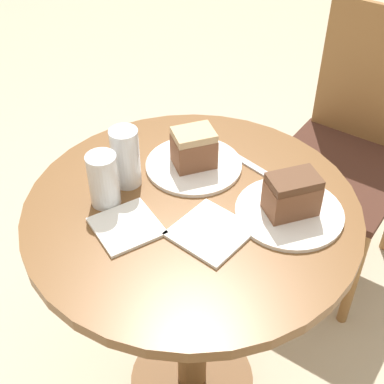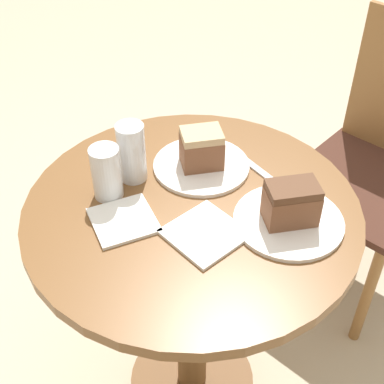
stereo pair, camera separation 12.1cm
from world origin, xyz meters
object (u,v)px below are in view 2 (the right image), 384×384
Objects in this scene: chair at (376,162)px; cake_slice_far at (291,203)px; glass_water at (132,155)px; plate_near at (201,166)px; glass_lemonade at (107,175)px; cake_slice_near at (202,148)px; plate_far at (288,221)px.

chair reaches higher than cake_slice_far.
chair is 7.15× the size of cake_slice_far.
chair is 0.93m from glass_water.
cake_slice_far is (0.22, -0.67, 0.33)m from chair.
glass_lemonade is at bearing -100.92° from plate_near.
chair is 0.76m from plate_near.
glass_lemonade is at bearing -100.92° from cake_slice_near.
plate_near is 0.28m from cake_slice_far.
cake_slice_far is (0.28, 0.03, -0.00)m from cake_slice_near.
cake_slice_far reaches higher than plate_far.
glass_lemonade is at bearing -139.81° from plate_far.
glass_water is (-0.12, -0.86, 0.34)m from chair.
plate_near is 1.62× the size of glass_water.
plate_near is 0.05m from cake_slice_near.
plate_far is at bearing 6.86° from plate_near.
plate_near is 1.84× the size of glass_lemonade.
plate_near is 1.96× the size of cake_slice_near.
chair is at bearing 108.29° from plate_far.
chair is at bearing 83.97° from glass_lemonade.
cake_slice_far is 1.01× the size of glass_lemonade.
chair is 1.00m from glass_lemonade.
plate_near is 1.81× the size of cake_slice_far.
cake_slice_far is at bearing 6.86° from plate_near.
glass_water is (-0.34, -0.19, 0.01)m from cake_slice_far.
plate_far is 1.85× the size of cake_slice_far.
plate_near is at bearing 123.69° from cake_slice_near.
cake_slice_far is 0.42m from glass_lemonade.
plate_near is at bearing -173.14° from plate_far.
glass_lemonade is 0.88× the size of glass_water.
chair is at bearing 108.29° from cake_slice_far.
glass_lemonade is (-0.05, -0.24, 0.05)m from plate_near.
cake_slice_far is at bearing 40.19° from glass_lemonade.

